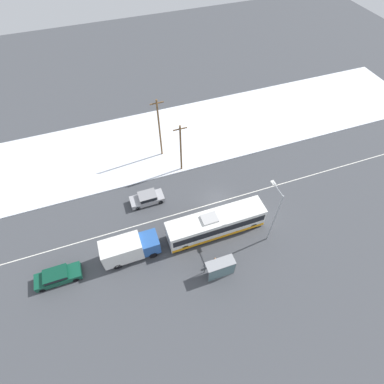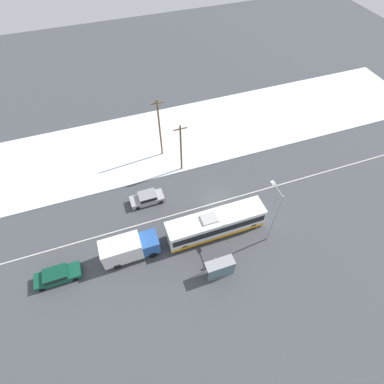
{
  "view_description": "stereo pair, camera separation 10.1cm",
  "coord_description": "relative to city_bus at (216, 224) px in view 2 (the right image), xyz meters",
  "views": [
    {
      "loc": [
        -10.79,
        -20.47,
        30.74
      ],
      "look_at": [
        -2.98,
        1.63,
        1.4
      ],
      "focal_mm": 28.0,
      "sensor_mm": 36.0,
      "label": 1
    },
    {
      "loc": [
        -10.69,
        -20.51,
        30.74
      ],
      "look_at": [
        -2.98,
        1.63,
        1.4
      ],
      "focal_mm": 28.0,
      "sensor_mm": 36.0,
      "label": 2
    }
  ],
  "objects": [
    {
      "name": "streetlamp",
      "position": [
        5.34,
        -2.6,
        3.46
      ],
      "size": [
        0.36,
        2.3,
        8.13
      ],
      "color": "#9EA3A8",
      "rests_on": "ground_plane"
    },
    {
      "name": "sedan_car",
      "position": [
        -6.48,
        6.9,
        -0.77
      ],
      "size": [
        4.23,
        1.8,
        1.46
      ],
      "rotation": [
        0.0,
        0.0,
        3.14
      ],
      "color": "#9E9EA3",
      "rests_on": "ground_plane"
    },
    {
      "name": "snow_lot",
      "position": [
        2.0,
        17.63,
        -1.51
      ],
      "size": [
        80.0,
        14.58,
        0.12
      ],
      "color": "silver",
      "rests_on": "ground_plane"
    },
    {
      "name": "lane_marking_center",
      "position": [
        2.0,
        3.82,
        -1.57
      ],
      "size": [
        60.0,
        0.12,
        0.0
      ],
      "color": "silver",
      "rests_on": "ground_plane"
    },
    {
      "name": "ground_plane",
      "position": [
        2.0,
        3.82,
        -1.57
      ],
      "size": [
        120.0,
        120.0,
        0.0
      ],
      "primitive_type": "plane",
      "color": "#424449"
    },
    {
      "name": "bus_shelter",
      "position": [
        -1.59,
        -5.28,
        0.11
      ],
      "size": [
        3.06,
        1.2,
        2.4
      ],
      "color": "gray",
      "rests_on": "ground_plane"
    },
    {
      "name": "utility_pole_snowlot",
      "position": [
        -2.37,
        14.65,
        3.24
      ],
      "size": [
        1.8,
        0.24,
        9.24
      ],
      "color": "brown",
      "rests_on": "ground_plane"
    },
    {
      "name": "utility_pole_roadside",
      "position": [
        -0.62,
        10.88,
        2.43
      ],
      "size": [
        1.8,
        0.24,
        7.63
      ],
      "color": "brown",
      "rests_on": "ground_plane"
    },
    {
      "name": "pedestrian_at_stop",
      "position": [
        -1.71,
        -3.98,
        -0.6
      ],
      "size": [
        0.57,
        0.25,
        1.58
      ],
      "color": "#23232D",
      "rests_on": "ground_plane"
    },
    {
      "name": "city_bus",
      "position": [
        0.0,
        0.0,
        0.0
      ],
      "size": [
        11.52,
        2.57,
        3.21
      ],
      "color": "white",
      "rests_on": "ground_plane"
    },
    {
      "name": "box_truck",
      "position": [
        -10.1,
        0.19,
        0.07
      ],
      "size": [
        6.23,
        2.3,
        2.98
      ],
      "color": "silver",
      "rests_on": "ground_plane"
    },
    {
      "name": "parked_car_near_truck",
      "position": [
        -17.89,
        0.01,
        -0.78
      ],
      "size": [
        4.69,
        1.8,
        1.43
      ],
      "color": "#0F4733",
      "rests_on": "ground_plane"
    }
  ]
}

